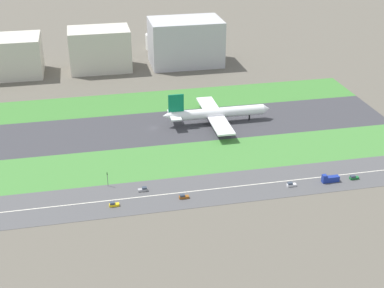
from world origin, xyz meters
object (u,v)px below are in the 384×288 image
Objects in this scene: car_1 at (143,189)px; fuel_tank_centre at (187,39)px; car_4 at (291,185)px; car_3 at (354,178)px; office_tower at (186,42)px; terminal_building at (7,57)px; airliner at (215,113)px; car_0 at (114,204)px; fuel_tank_west at (156,41)px; car_2 at (184,197)px; hangar_building at (100,49)px; traffic_light at (107,178)px; truck_0 at (330,179)px.

car_1 is 0.18× the size of fuel_tank_centre.
car_4 and car_3 have the same top height.
office_tower is (-44.57, 192.00, 16.37)m from car_3.
terminal_building reaches higher than car_1.
fuel_tank_centre is (15.44, 159.00, 0.98)m from airliner.
fuel_tank_west reaches higher than car_0.
car_4 is 69.59m from car_1.
terminal_building is at bearing 112.59° from car_1.
fuel_tank_centre reaches higher than car_3.
terminal_building reaches higher than fuel_tank_west.
airliner is 14.77× the size of car_4.
car_2 is at bearing -113.70° from airliner.
hangar_building is 66.77m from fuel_tank_west.
car_2 and car_1 have the same top height.
car_3 is at bearing -180.00° from car_0.
office_tower is 3.19× the size of fuel_tank_west.
fuel_tank_west is (55.09, 219.01, 2.06)m from traffic_light.
truck_0 is 238.05m from fuel_tank_centre.
airliner reaches higher than truck_0.
fuel_tank_west is 27.42m from fuel_tank_centre.
terminal_building is (-61.36, 192.00, 13.23)m from car_0.
car_4 is 1.00× the size of car_2.
car_4 is 1.00× the size of car_3.
fuel_tank_centre reaches higher than fuel_tank_west.
fuel_tank_centre is (27.41, 0.00, 0.86)m from fuel_tank_west.
office_tower is at bearing -76.93° from car_3.
car_0 is 1.00× the size of car_3.
terminal_building is 2.86× the size of fuel_tank_west.
office_tower reaches higher than car_3.
fuel_tank_centre is (66.83, 227.00, 6.28)m from car_1.
fuel_tank_centre reaches higher than car_0.
car_1 is at bearing -6.45° from truck_0.
hangar_building reaches higher than airliner.
office_tower is (-12.54, 192.00, 16.37)m from car_4.
hangar_building reaches higher than truck_0.
car_2 is 0.26× the size of fuel_tank_west.
office_tower is at bearing 0.00° from hangar_building.
office_tower is (56.33, 182.00, 16.37)m from car_1.
fuel_tank_centre is at bearing -84.79° from truck_0.
hangar_building is 2.63× the size of fuel_tank_west.
truck_0 reaches higher than car_1.
terminal_building is (-176.61, 192.00, 13.23)m from car_3.
hangar_building is (-109.96, 192.00, 14.57)m from car_3.
office_tower reaches higher than traffic_light.
terminal_building reaches higher than car_0.
car_2 is 0.08× the size of office_tower.
office_tower reaches higher than airliner.
fuel_tank_centre is (-34.07, 237.00, 6.28)m from car_3.
office_tower is (65.39, 0.00, 1.80)m from hangar_building.
car_4 is at bearing -0.00° from truck_0.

